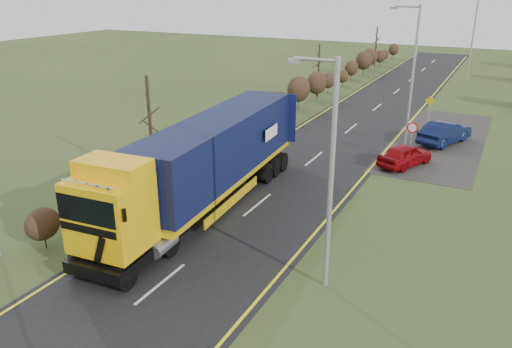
{
  "coord_description": "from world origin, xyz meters",
  "views": [
    {
      "loc": [
        10.44,
        -16.57,
        10.51
      ],
      "look_at": [
        0.32,
        3.21,
        2.01
      ],
      "focal_mm": 35.0,
      "sensor_mm": 36.0,
      "label": 1
    }
  ],
  "objects": [
    {
      "name": "ground",
      "position": [
        0.0,
        0.0,
        0.0
      ],
      "size": [
        160.0,
        160.0,
        0.0
      ],
      "primitive_type": "plane",
      "color": "#32431C",
      "rests_on": "ground"
    },
    {
      "name": "lane_markings",
      "position": [
        0.0,
        9.69,
        0.03
      ],
      "size": [
        7.52,
        116.0,
        0.01
      ],
      "color": "yellow",
      "rests_on": "road"
    },
    {
      "name": "car_blue_sedan",
      "position": [
        6.91,
        19.31,
        0.78
      ],
      "size": [
        3.25,
        5.04,
        1.57
      ],
      "primitive_type": "imported",
      "rotation": [
        0.0,
        0.0,
        2.78
      ],
      "color": "#091134",
      "rests_on": "ground"
    },
    {
      "name": "streetlight_mid",
      "position": [
        4.48,
        17.61,
        5.13
      ],
      "size": [
        1.98,
        0.19,
        9.3
      ],
      "color": "#9FA2A4",
      "rests_on": "ground"
    },
    {
      "name": "car_red_hatchback",
      "position": [
        5.39,
        13.35,
        0.69
      ],
      "size": [
        3.09,
        4.35,
        1.38
      ],
      "primitive_type": "imported",
      "rotation": [
        0.0,
        0.0,
        2.73
      ],
      "color": "maroon",
      "rests_on": "ground"
    },
    {
      "name": "speed_sign",
      "position": [
        5.45,
        14.6,
        1.74
      ],
      "size": [
        0.68,
        0.1,
        2.47
      ],
      "color": "#9FA2A4",
      "rests_on": "ground"
    },
    {
      "name": "hedgerow",
      "position": [
        -6.0,
        7.89,
        1.62
      ],
      "size": [
        2.24,
        102.04,
        6.05
      ],
      "color": "black",
      "rests_on": "ground"
    },
    {
      "name": "lorry",
      "position": [
        -2.05,
        2.52,
        2.56
      ],
      "size": [
        3.65,
        16.33,
        4.51
      ],
      "rotation": [
        0.0,
        0.0,
        0.07
      ],
      "color": "black",
      "rests_on": "ground"
    },
    {
      "name": "road",
      "position": [
        0.0,
        10.0,
        0.01
      ],
      "size": [
        8.0,
        120.0,
        0.02
      ],
      "primitive_type": "cube",
      "color": "black",
      "rests_on": "ground"
    },
    {
      "name": "streetlight_near",
      "position": [
        5.4,
        -1.26,
        4.6
      ],
      "size": [
        1.79,
        0.18,
        8.38
      ],
      "color": "#9FA2A4",
      "rests_on": "ground"
    },
    {
      "name": "layby",
      "position": [
        6.5,
        20.0,
        0.01
      ],
      "size": [
        6.0,
        18.0,
        0.02
      ],
      "primitive_type": "cube",
      "color": "#292724",
      "rests_on": "ground"
    },
    {
      "name": "streetlight_far",
      "position": [
        5.67,
        46.41,
        5.4
      ],
      "size": [
        2.07,
        0.2,
        9.76
      ],
      "color": "#9FA2A4",
      "rests_on": "ground"
    },
    {
      "name": "warning_board",
      "position": [
        4.89,
        25.2,
        1.28
      ],
      "size": [
        0.79,
        0.11,
        2.08
      ],
      "color": "#9FA2A4",
      "rests_on": "ground"
    }
  ]
}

